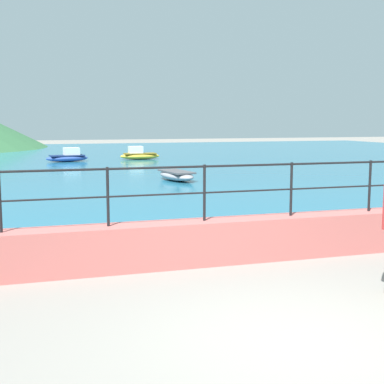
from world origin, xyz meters
name	(u,v)px	position (x,y,z in m)	size (l,w,h in m)	color
ground_plane	(301,341)	(0.00, 0.00, 0.00)	(120.00, 120.00, 0.00)	gray
promenade_wall	(204,242)	(0.00, 3.20, 0.35)	(20.00, 0.56, 0.70)	#BC605B
railing	(204,182)	(0.00, 3.20, 1.31)	(18.44, 0.04, 0.90)	black
lake_water	(77,161)	(0.00, 25.84, 0.03)	(64.00, 44.32, 0.06)	#236B89
boat_0	(139,155)	(3.51, 25.67, 0.33)	(2.31, 0.93, 0.76)	gold
boat_1	(176,175)	(2.64, 14.42, 0.26)	(1.25, 2.41, 0.36)	gray
boat_2	(68,157)	(-0.56, 25.10, 0.33)	(2.41, 1.25, 0.76)	#2D4C9E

